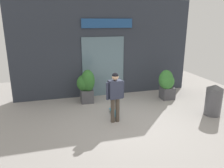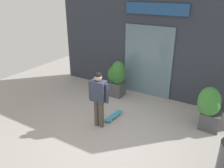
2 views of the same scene
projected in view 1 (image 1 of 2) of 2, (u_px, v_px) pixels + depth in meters
The scene contains 7 objects.
ground_plane at pixel (126, 121), 7.16m from camera, with size 12.00×12.00×0.00m, color #9E9993.
building_facade at pixel (105, 49), 9.24m from camera, with size 7.54×0.31×3.97m.
skateboarder at pixel (115, 93), 6.84m from camera, with size 0.59×0.30×1.62m.
skateboard at pixel (114, 112), 7.66m from camera, with size 0.26×0.79×0.08m.
planter_box_left at pixel (167, 83), 8.93m from camera, with size 0.66×0.58×1.23m.
planter_box_right at pixel (86, 84), 8.61m from camera, with size 0.69×0.61×1.32m.
trash_bin at pixel (214, 100), 7.48m from camera, with size 0.55×0.55×1.08m.
Camera 1 is at (-2.22, -6.17, 3.15)m, focal length 35.45 mm.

